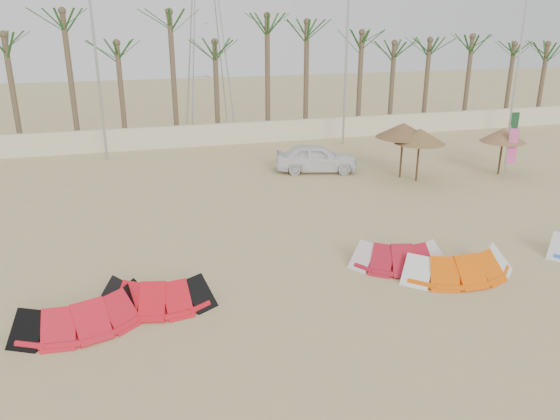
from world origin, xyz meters
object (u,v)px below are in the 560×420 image
object	(u,v)px
parasol_left	(420,136)
kite_red_mid	(154,289)
car	(316,158)
kite_red_left	(86,306)
kite_orange	(453,260)
parasol_right	(503,135)
kite_red_right	(395,252)
parasol_mid	(403,130)

from	to	relation	value
parasol_left	kite_red_mid	bearing A→B (deg)	-146.23
kite_red_mid	car	distance (m)	14.51
kite_red_left	car	bearing A→B (deg)	48.65
kite_orange	parasol_right	size ratio (longest dim) A/B	1.53
kite_red_right	kite_orange	distance (m)	1.80
kite_red_mid	car	size ratio (longest dim) A/B	0.80
kite_red_right	parasol_mid	distance (m)	10.34
parasol_left	parasol_right	world-z (taller)	parasol_left
kite_red_right	parasol_left	size ratio (longest dim) A/B	1.29
kite_red_right	parasol_left	bearing A→B (deg)	56.99
kite_red_left	parasol_right	xyz separation A→B (m)	(19.28, 9.08, 1.58)
kite_orange	parasol_left	bearing A→B (deg)	67.32
kite_orange	kite_red_right	bearing A→B (deg)	143.68
kite_red_left	kite_orange	bearing A→B (deg)	-0.60
parasol_mid	kite_red_left	bearing A→B (deg)	-145.19
car	parasol_right	bearing A→B (deg)	-93.92
parasol_mid	parasol_right	xyz separation A→B (m)	(5.07, -0.80, -0.36)
kite_red_left	parasol_right	world-z (taller)	parasol_right
kite_red_right	car	distance (m)	11.14
kite_red_left	car	world-z (taller)	car
kite_red_left	car	distance (m)	16.01
kite_red_right	parasol_mid	size ratio (longest dim) A/B	1.21
kite_orange	kite_red_left	bearing A→B (deg)	179.40
kite_red_left	kite_orange	size ratio (longest dim) A/B	1.07
kite_red_left	kite_red_mid	xyz separation A→B (m)	(1.78, 0.49, -0.00)
kite_orange	parasol_left	size ratio (longest dim) A/B	1.41
kite_orange	parasol_right	bearing A→B (deg)	47.40
parasol_left	car	distance (m)	5.24
kite_red_left	kite_red_right	size ratio (longest dim) A/B	1.17
kite_red_mid	parasol_mid	distance (m)	15.70
kite_red_left	parasol_mid	bearing A→B (deg)	34.81
parasol_left	car	bearing A→B (deg)	144.83
kite_red_right	parasol_right	xyz separation A→B (m)	(9.90, 8.13, 1.58)
parasol_left	kite_red_left	bearing A→B (deg)	-148.15
kite_red_left	parasol_right	distance (m)	21.37
kite_red_mid	kite_red_right	size ratio (longest dim) A/B	1.02
kite_red_mid	kite_orange	world-z (taller)	same
kite_red_mid	kite_red_right	world-z (taller)	same
parasol_right	car	bearing A→B (deg)	161.34
kite_orange	parasol_right	xyz separation A→B (m)	(8.45, 9.19, 1.58)
kite_red_mid	parasol_left	xyz separation A→B (m)	(12.91, 8.63, 1.78)
parasol_mid	parasol_right	bearing A→B (deg)	-9.00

